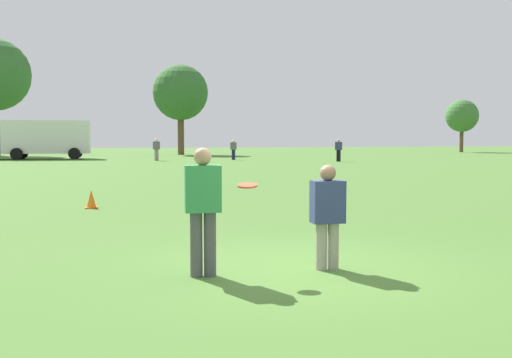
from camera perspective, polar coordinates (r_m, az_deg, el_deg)
The scene contains 11 objects.
ground_plane at distance 8.42m, azimuth 3.95°, elevation -8.57°, with size 191.31×191.31×0.00m, color #47702D.
player_thrower at distance 7.87m, azimuth -5.07°, elevation -2.40°, with size 0.48×0.30×1.70m.
player_defender at distance 8.32m, azimuth 6.82°, elevation -3.09°, with size 0.45×0.26×1.45m.
frisbee at distance 7.92m, azimuth -0.83°, elevation -0.63°, with size 0.27×0.27×0.07m.
traffic_cone at distance 16.02m, azimuth -15.39°, elevation -1.87°, with size 0.32×0.32×0.48m.
box_truck at distance 52.64m, azimuth -19.91°, elevation 3.69°, with size 8.54×3.10×3.18m.
bystander_sideline_watcher at distance 45.17m, azimuth 7.86°, elevation 2.87°, with size 0.50×0.53×1.69m.
bystander_far_jogger at distance 48.14m, azimuth -2.16°, elevation 2.92°, with size 0.48×0.50×1.62m.
bystander_field_marshal at distance 47.06m, azimuth -9.45°, elevation 2.91°, with size 0.54×0.45×1.72m.
tree_east_birch at distance 62.78m, azimuth -7.19°, elevation 8.13°, with size 5.69×5.69×9.25m.
tree_east_oak at distance 76.58m, azimuth 19.00°, elevation 5.69°, with size 3.90×3.90×6.33m.
Camera 1 is at (-2.46, -7.84, 1.83)m, focal length 42.06 mm.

